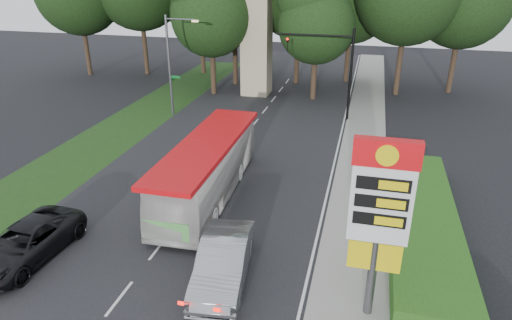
% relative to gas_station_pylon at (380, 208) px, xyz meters
% --- Properties ---
extents(ground, '(120.00, 120.00, 0.00)m').
position_rel_gas_station_pylon_xyz_m(ground, '(-9.20, -1.99, -4.45)').
color(ground, black).
rests_on(ground, ground).
extents(road_surface, '(14.00, 80.00, 0.02)m').
position_rel_gas_station_pylon_xyz_m(road_surface, '(-9.20, 10.01, -4.44)').
color(road_surface, black).
rests_on(road_surface, ground).
extents(sidewalk_right, '(3.00, 80.00, 0.12)m').
position_rel_gas_station_pylon_xyz_m(sidewalk_right, '(-0.70, 10.01, -4.39)').
color(sidewalk_right, gray).
rests_on(sidewalk_right, ground).
extents(grass_verge_left, '(5.00, 50.00, 0.02)m').
position_rel_gas_station_pylon_xyz_m(grass_verge_left, '(-18.70, 16.01, -4.44)').
color(grass_verge_left, '#193814').
rests_on(grass_verge_left, ground).
extents(hedge, '(3.00, 14.00, 1.20)m').
position_rel_gas_station_pylon_xyz_m(hedge, '(2.30, 6.01, -3.85)').
color(hedge, '#275216').
rests_on(hedge, ground).
extents(gas_station_pylon, '(2.10, 0.45, 6.85)m').
position_rel_gas_station_pylon_xyz_m(gas_station_pylon, '(0.00, 0.00, 0.00)').
color(gas_station_pylon, '#59595E').
rests_on(gas_station_pylon, ground).
extents(traffic_signal_mast, '(6.10, 0.35, 7.20)m').
position_rel_gas_station_pylon_xyz_m(traffic_signal_mast, '(-3.52, 22.00, 0.22)').
color(traffic_signal_mast, black).
rests_on(traffic_signal_mast, ground).
extents(streetlight_signs, '(2.75, 0.98, 8.00)m').
position_rel_gas_station_pylon_xyz_m(streetlight_signs, '(-16.19, 20.01, -0.01)').
color(streetlight_signs, '#59595E').
rests_on(streetlight_signs, ground).
extents(monument, '(3.00, 3.00, 10.05)m').
position_rel_gas_station_pylon_xyz_m(monument, '(-11.20, 28.01, 0.66)').
color(monument, tan).
rests_on(monument, ground).
extents(tree_monument_right, '(6.72, 6.72, 13.20)m').
position_rel_gas_station_pylon_xyz_m(tree_monument_right, '(-5.70, 27.51, 3.56)').
color(tree_monument_right, '#2D2116').
rests_on(tree_monument_right, ground).
extents(transit_bus, '(3.02, 11.31, 3.13)m').
position_rel_gas_station_pylon_xyz_m(transit_bus, '(-8.70, 7.28, -2.88)').
color(transit_bus, silver).
rests_on(transit_bus, ground).
extents(sedan_silver, '(2.56, 5.55, 1.76)m').
position_rel_gas_station_pylon_xyz_m(sedan_silver, '(-5.68, 0.57, -3.57)').
color(sedan_silver, '#9A9CA1').
rests_on(sedan_silver, ground).
extents(suv_charcoal, '(2.90, 5.69, 1.54)m').
position_rel_gas_station_pylon_xyz_m(suv_charcoal, '(-14.37, -0.08, -3.68)').
color(suv_charcoal, black).
rests_on(suv_charcoal, ground).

